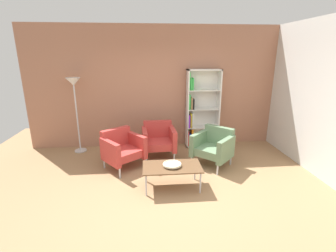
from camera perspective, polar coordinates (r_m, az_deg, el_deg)
ground_plane at (r=4.19m, az=0.91°, el=-15.94°), size 8.32×8.32×0.00m
brick_back_panel at (r=6.03m, az=-1.54°, el=8.95°), size 6.40×0.12×2.90m
plaster_right_partition at (r=5.30m, az=32.81°, el=5.25°), size 0.12×5.20×2.90m
bookshelf_tall at (r=6.05m, az=7.37°, el=3.74°), size 0.80×0.30×1.90m
coffee_table_low at (r=4.25m, az=0.96°, el=-9.73°), size 1.00×0.56×0.40m
decorative_bowl at (r=4.22m, az=0.96°, el=-8.92°), size 0.32×0.32×0.05m
armchair_spare_guest at (r=5.15m, az=10.56°, el=-4.60°), size 0.95×0.95×0.78m
armchair_by_bookshelf at (r=5.03m, az=-10.65°, el=-5.12°), size 0.95×0.94×0.78m
armchair_near_window at (r=5.46m, az=-2.20°, el=-3.07°), size 0.75×0.69×0.78m
floor_lamp_torchiere at (r=5.91m, az=-21.02°, el=7.68°), size 0.32×0.32×1.74m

